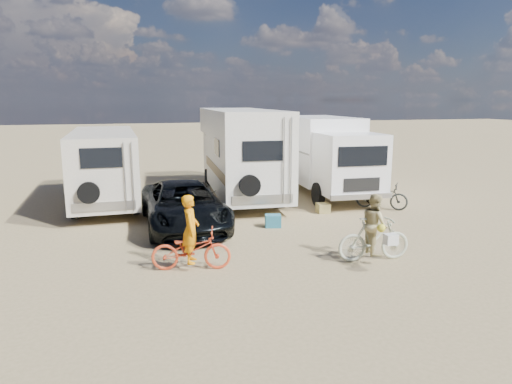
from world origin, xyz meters
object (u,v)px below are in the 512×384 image
object	(u,v)px
rv_left	(105,168)
crate	(323,208)
cooler	(273,221)
bike_man	(191,250)
box_truck	(326,156)
rider_man	(191,236)
rider_woman	(374,231)
bike_parked	(382,196)
dark_suv	(184,205)
rv_main	(240,153)
bike_woman	(374,239)

from	to	relation	value
rv_left	crate	xyz separation A→B (m)	(7.34, -3.65, -1.20)
cooler	bike_man	bearing A→B (deg)	-121.94
box_truck	rider_man	world-z (taller)	box_truck
rider_woman	bike_parked	xyz separation A→B (m)	(3.12, 4.81, -0.26)
dark_suv	bike_parked	distance (m)	7.22
cooler	rv_left	bearing A→B (deg)	149.06
bike_man	bike_parked	distance (m)	8.59
rv_main	bike_man	world-z (taller)	rv_main
rider_man	crate	distance (m)	6.75
rv_main	cooler	distance (m)	5.19
rv_main	box_truck	distance (m)	3.58
rider_man	crate	xyz separation A→B (m)	(5.23, 4.23, -0.63)
bike_woman	bike_parked	distance (m)	5.73
dark_suv	bike_man	bearing A→B (deg)	-95.60
cooler	rider_man	bearing A→B (deg)	-121.94
rider_woman	cooler	world-z (taller)	rider_woman
bike_man	rider_man	bearing A→B (deg)	0.00
box_truck	bike_woman	distance (m)	8.24
rv_main	box_truck	bearing A→B (deg)	-7.09
dark_suv	rider_woman	distance (m)	5.93
box_truck	rider_man	xyz separation A→B (m)	(-6.68, -7.22, -0.79)
rv_main	rider_man	xyz separation A→B (m)	(-3.17, -7.90, -0.96)
bike_parked	cooler	xyz separation A→B (m)	(-4.54, -1.24, -0.29)
rider_woman	bike_man	bearing A→B (deg)	87.48
rv_left	rider_man	world-z (taller)	rv_left
rv_main	bike_man	size ratio (longest dim) A/B	4.42
rider_man	rider_woman	world-z (taller)	rider_man
rider_woman	bike_parked	world-z (taller)	rider_woman
bike_woman	cooler	size ratio (longest dim) A/B	3.76
rider_woman	crate	xyz separation A→B (m)	(0.84, 4.85, -0.58)
rv_main	bike_woman	bearing A→B (deg)	-78.01
rv_left	bike_parked	distance (m)	10.34
box_truck	bike_man	bearing A→B (deg)	-129.80
bike_parked	rv_main	bearing A→B (deg)	88.93
dark_suv	bike_parked	size ratio (longest dim) A/B	2.74
bike_man	crate	size ratio (longest dim) A/B	4.41
rv_main	dark_suv	bearing A→B (deg)	-120.25
rv_left	rider_woman	world-z (taller)	rv_left
rider_man	box_truck	bearing A→B (deg)	-30.94
rider_man	crate	size ratio (longest dim) A/B	3.84
rider_woman	cooler	distance (m)	3.89
rv_main	rider_man	world-z (taller)	rv_main
bike_man	rv_left	bearing A→B (deg)	26.85
dark_suv	crate	bearing A→B (deg)	5.62
rv_left	crate	world-z (taller)	rv_left
rv_main	rider_man	distance (m)	8.57
bike_parked	cooler	bearing A→B (deg)	144.80
dark_suv	bike_woman	size ratio (longest dim) A/B	2.78
box_truck	bike_man	world-z (taller)	box_truck
rv_left	box_truck	size ratio (longest dim) A/B	1.04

